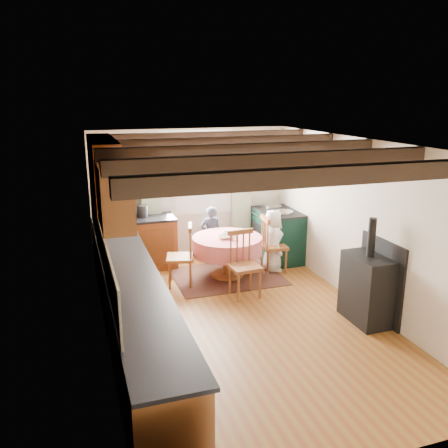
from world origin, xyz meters
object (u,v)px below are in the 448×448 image
object	(u,v)px
chair_left	(180,255)
aga_range	(278,235)
dining_table	(227,257)
cup	(233,237)
chair_near	(245,265)
chair_right	(274,244)
child_right	(273,240)
cast_iron_stove	(369,271)
child_far	(211,235)

from	to	relation	value
chair_left	aga_range	bearing A→B (deg)	121.71
dining_table	aga_range	bearing A→B (deg)	24.64
aga_range	cup	distance (m)	1.36
chair_near	chair_right	size ratio (longest dim) A/B	1.03
aga_range	child_right	size ratio (longest dim) A/B	0.95
chair_left	cast_iron_stove	bearing A→B (deg)	60.54
chair_left	chair_right	size ratio (longest dim) A/B	1.02
chair_near	child_far	world-z (taller)	child_far
aga_range	cast_iron_stove	size ratio (longest dim) A/B	0.72
aga_range	dining_table	bearing A→B (deg)	-155.36
chair_left	child_far	world-z (taller)	child_far
cast_iron_stove	cup	bearing A→B (deg)	122.69
chair_near	aga_range	world-z (taller)	chair_near
chair_right	aga_range	distance (m)	0.62
child_far	cup	bearing A→B (deg)	99.76
chair_right	child_far	bearing A→B (deg)	54.96
chair_right	aga_range	size ratio (longest dim) A/B	0.95
aga_range	cup	world-z (taller)	aga_range
chair_near	chair_left	bearing A→B (deg)	134.15
cup	child_far	bearing A→B (deg)	95.45
child_far	cast_iron_stove	bearing A→B (deg)	119.18
aga_range	child_far	world-z (taller)	child_far
child_far	cup	xyz separation A→B (m)	(0.09, -0.93, 0.22)
cup	chair_near	bearing A→B (deg)	-92.93
dining_table	chair_near	bearing A→B (deg)	-89.86
child_far	child_right	size ratio (longest dim) A/B	0.97
chair_near	cup	world-z (taller)	chair_near
chair_right	cast_iron_stove	world-z (taller)	cast_iron_stove
aga_range	child_far	bearing A→B (deg)	169.47
aga_range	cast_iron_stove	distance (m)	2.65
chair_near	chair_right	bearing A→B (deg)	40.07
chair_near	child_right	bearing A→B (deg)	41.99
child_right	child_far	bearing A→B (deg)	56.89
chair_right	child_right	xyz separation A→B (m)	(-0.00, 0.05, 0.05)
dining_table	aga_range	size ratio (longest dim) A/B	1.12
cast_iron_stove	child_right	bearing A→B (deg)	101.26
dining_table	child_right	world-z (taller)	child_right
chair_near	aga_range	bearing A→B (deg)	45.43
cup	dining_table	bearing A→B (deg)	101.64
aga_range	cast_iron_stove	world-z (taller)	cast_iron_stove
dining_table	aga_range	world-z (taller)	aga_range
child_far	chair_left	bearing A→B (deg)	52.06
chair_right	child_right	bearing A→B (deg)	10.33
child_right	dining_table	bearing A→B (deg)	98.48
cast_iron_stove	child_far	world-z (taller)	cast_iron_stove
cast_iron_stove	chair_near	bearing A→B (deg)	135.05
aga_range	child_right	distance (m)	0.59
chair_right	chair_left	bearing A→B (deg)	98.26
chair_left	chair_right	distance (m)	1.68
dining_table	child_far	world-z (taller)	child_far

